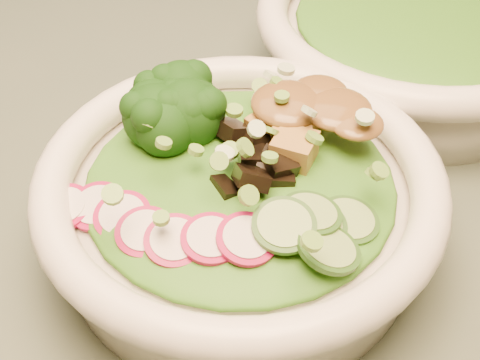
% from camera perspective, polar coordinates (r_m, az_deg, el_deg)
% --- Properties ---
extents(salad_bowl, '(0.25, 0.25, 0.07)m').
position_cam_1_polar(salad_bowl, '(0.41, 0.00, -1.89)').
color(salad_bowl, white).
rests_on(salad_bowl, dining_table).
extents(side_bowl, '(0.26, 0.26, 0.07)m').
position_cam_1_polar(side_bowl, '(0.58, 14.66, 11.67)').
color(side_bowl, white).
rests_on(side_bowl, dining_table).
extents(lettuce_bed, '(0.19, 0.19, 0.02)m').
position_cam_1_polar(lettuce_bed, '(0.40, 0.00, 0.10)').
color(lettuce_bed, '#285612').
rests_on(lettuce_bed, salad_bowl).
extents(side_lettuce, '(0.17, 0.17, 0.02)m').
position_cam_1_polar(side_lettuce, '(0.57, 15.01, 13.33)').
color(side_lettuce, '#285612').
rests_on(side_lettuce, side_bowl).
extents(broccoli_florets, '(0.08, 0.08, 0.04)m').
position_cam_1_polar(broccoli_florets, '(0.42, -5.73, 5.20)').
color(broccoli_florets, black).
rests_on(broccoli_florets, salad_bowl).
extents(radish_slices, '(0.11, 0.05, 0.02)m').
position_cam_1_polar(radish_slices, '(0.37, -6.51, -4.34)').
color(radish_slices, '#990B3C').
rests_on(radish_slices, salad_bowl).
extents(cucumber_slices, '(0.07, 0.07, 0.03)m').
position_cam_1_polar(cucumber_slices, '(0.36, 6.54, -3.39)').
color(cucumber_slices, '#94B564').
rests_on(cucumber_slices, salad_bowl).
extents(mushroom_heap, '(0.07, 0.07, 0.04)m').
position_cam_1_polar(mushroom_heap, '(0.40, 1.15, 2.19)').
color(mushroom_heap, black).
rests_on(mushroom_heap, salad_bowl).
extents(tofu_cubes, '(0.09, 0.07, 0.03)m').
position_cam_1_polar(tofu_cubes, '(0.42, 5.76, 4.84)').
color(tofu_cubes, '#A26F36').
rests_on(tofu_cubes, salad_bowl).
extents(peanut_sauce, '(0.06, 0.05, 0.01)m').
position_cam_1_polar(peanut_sauce, '(0.42, 5.87, 6.12)').
color(peanut_sauce, brown).
rests_on(peanut_sauce, tofu_cubes).
extents(scallion_garnish, '(0.18, 0.18, 0.02)m').
position_cam_1_polar(scallion_garnish, '(0.38, 0.00, 2.45)').
color(scallion_garnish, '#689E37').
rests_on(scallion_garnish, salad_bowl).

